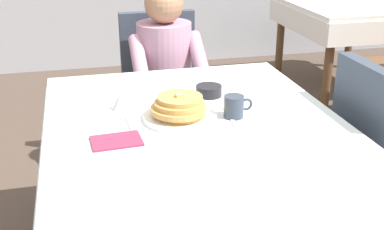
% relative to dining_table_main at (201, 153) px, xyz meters
% --- Properties ---
extents(dining_table_main, '(1.12, 1.52, 0.74)m').
position_rel_dining_table_main_xyz_m(dining_table_main, '(0.00, 0.00, 0.00)').
color(dining_table_main, silver).
rests_on(dining_table_main, ground).
extents(chair_diner, '(0.44, 0.45, 0.93)m').
position_rel_dining_table_main_xyz_m(chair_diner, '(0.06, 1.17, -0.12)').
color(chair_diner, '#384251').
rests_on(chair_diner, ground).
extents(diner_person, '(0.40, 0.43, 1.12)m').
position_rel_dining_table_main_xyz_m(diner_person, '(0.06, 1.01, 0.02)').
color(diner_person, '#B2849E').
rests_on(diner_person, ground).
extents(chair_right_side, '(0.45, 0.44, 0.93)m').
position_rel_dining_table_main_xyz_m(chair_right_side, '(0.77, 0.00, -0.12)').
color(chair_right_side, '#384251').
rests_on(chair_right_side, ground).
extents(plate_breakfast, '(0.28, 0.28, 0.02)m').
position_rel_dining_table_main_xyz_m(plate_breakfast, '(-0.05, 0.12, 0.10)').
color(plate_breakfast, white).
rests_on(plate_breakfast, dining_table_main).
extents(breakfast_stack, '(0.21, 0.21, 0.09)m').
position_rel_dining_table_main_xyz_m(breakfast_stack, '(-0.05, 0.12, 0.14)').
color(breakfast_stack, tan).
rests_on(breakfast_stack, plate_breakfast).
extents(cup_coffee, '(0.11, 0.08, 0.08)m').
position_rel_dining_table_main_xyz_m(cup_coffee, '(0.15, 0.10, 0.13)').
color(cup_coffee, '#333D4C').
rests_on(cup_coffee, dining_table_main).
extents(bowl_butter, '(0.11, 0.11, 0.04)m').
position_rel_dining_table_main_xyz_m(bowl_butter, '(0.12, 0.34, 0.11)').
color(bowl_butter, black).
rests_on(bowl_butter, dining_table_main).
extents(syrup_pitcher, '(0.08, 0.08, 0.07)m').
position_rel_dining_table_main_xyz_m(syrup_pitcher, '(-0.25, 0.28, 0.13)').
color(syrup_pitcher, silver).
rests_on(syrup_pitcher, dining_table_main).
extents(fork_left_of_plate, '(0.02, 0.18, 0.00)m').
position_rel_dining_table_main_xyz_m(fork_left_of_plate, '(-0.24, 0.10, 0.09)').
color(fork_left_of_plate, silver).
rests_on(fork_left_of_plate, dining_table_main).
extents(knife_right_of_plate, '(0.03, 0.20, 0.00)m').
position_rel_dining_table_main_xyz_m(knife_right_of_plate, '(0.14, 0.10, 0.09)').
color(knife_right_of_plate, silver).
rests_on(knife_right_of_plate, dining_table_main).
extents(spoon_near_edge, '(0.15, 0.02, 0.00)m').
position_rel_dining_table_main_xyz_m(spoon_near_edge, '(-0.01, -0.21, 0.09)').
color(spoon_near_edge, silver).
rests_on(spoon_near_edge, dining_table_main).
extents(napkin_folded, '(0.18, 0.13, 0.01)m').
position_rel_dining_table_main_xyz_m(napkin_folded, '(-0.30, -0.02, 0.09)').
color(napkin_folded, '#8C2D4C').
rests_on(napkin_folded, dining_table_main).
extents(background_table_far, '(0.92, 1.12, 0.74)m').
position_rel_dining_table_main_xyz_m(background_table_far, '(1.87, 2.25, -0.03)').
color(background_table_far, white).
rests_on(background_table_far, ground).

